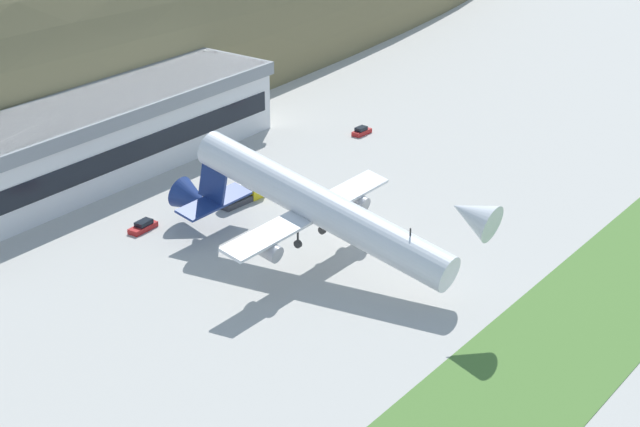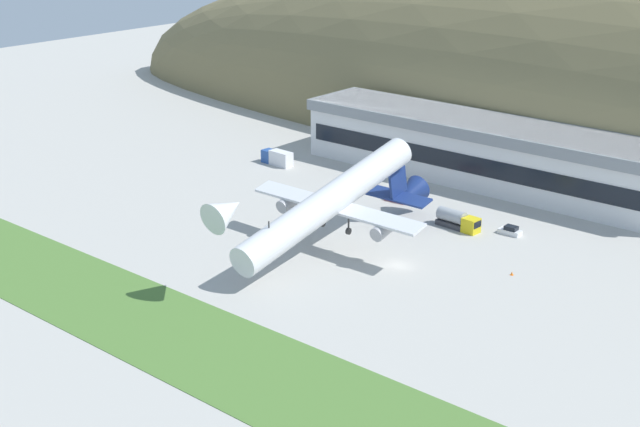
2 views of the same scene
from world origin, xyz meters
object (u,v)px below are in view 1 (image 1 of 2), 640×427
Objects in this scene: cargo_airplane at (316,207)px; service_car_0 at (143,226)px; box_truck at (241,193)px; terminal_building at (74,142)px; service_car_2 at (362,131)px; traffic_cone_0 at (366,184)px; service_car_1 at (259,177)px.

cargo_airplane reaches higher than service_car_0.
service_car_0 is (-5.86, 26.45, -7.74)m from cargo_airplane.
cargo_airplane is 6.23× the size of box_truck.
terminal_building reaches higher than box_truck.
service_car_2 reaches higher than traffic_cone_0.
service_car_1 is (18.50, 25.05, -7.70)m from cargo_airplane.
service_car_0 is at bearing 153.58° from traffic_cone_0.
service_car_1 is at bearing 53.56° from cargo_airplane.
terminal_building is 28.07m from box_truck.
terminal_building is at bearing 72.98° from service_car_0.
terminal_building reaches higher than traffic_cone_0.
service_car_2 is at bearing 27.64° from cargo_airplane.
traffic_cone_0 is (32.86, -16.32, -0.30)m from service_car_0.
cargo_airplane is 28.18m from service_car_0.
cargo_airplane is at bearing -126.44° from service_car_1.
box_truck reaches higher than traffic_cone_0.
service_car_0 reaches higher than traffic_cone_0.
traffic_cone_0 is (16.84, -11.52, -1.23)m from box_truck.
service_car_1 reaches higher than traffic_cone_0.
service_car_2 is at bearing -26.60° from terminal_building.
traffic_cone_0 is (8.50, -14.93, -0.34)m from service_car_1.
cargo_airplane is 53.17m from service_car_2.
service_car_2 is at bearing 4.33° from box_truck.
service_car_1 is at bearing -51.31° from terminal_building.
service_car_1 is 17.18m from traffic_cone_0.
terminal_building reaches higher than service_car_2.
cargo_airplane reaches higher than service_car_2.
service_car_2 reaches higher than service_car_0.
cargo_airplane reaches higher than terminal_building.
cargo_airplane is 24.86m from box_truck.
service_car_0 is at bearing -107.02° from terminal_building.
service_car_1 is 28.11m from service_car_2.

